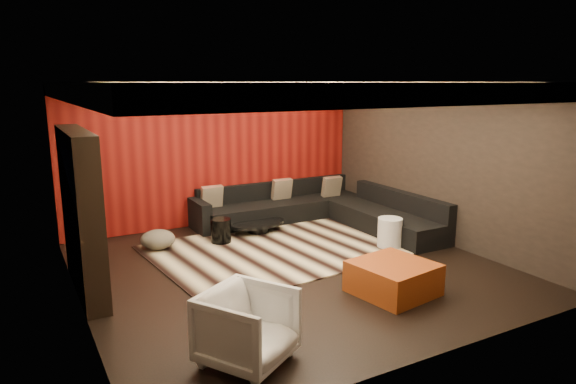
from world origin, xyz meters
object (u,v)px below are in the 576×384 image
white_side_table (390,233)px  armchair (247,327)px  drum_stool (221,231)px  orange_ottoman (393,278)px  sectional_sofa (320,211)px  coffee_table (258,227)px

white_side_table → armchair: (-3.68, -2.20, 0.12)m
drum_stool → white_side_table: 2.95m
orange_ottoman → sectional_sofa: sectional_sofa is taller
white_side_table → orange_ottoman: size_ratio=0.54×
coffee_table → white_side_table: bearing=-49.6°
drum_stool → armchair: size_ratio=0.50×
coffee_table → white_side_table: white_side_table is taller
coffee_table → orange_ottoman: size_ratio=1.15×
drum_stool → armchair: 4.03m
sectional_sofa → coffee_table: bearing=177.7°
drum_stool → sectional_sofa: size_ratio=0.12×
white_side_table → sectional_sofa: size_ratio=0.14×
armchair → sectional_sofa: bearing=18.2°
drum_stool → white_side_table: bearing=-33.6°
orange_ottoman → armchair: armchair is taller
sectional_sofa → drum_stool: bearing=-174.9°
white_side_table → armchair: 4.29m
coffee_table → drum_stool: 0.89m
white_side_table → sectional_sofa: (-0.26, 1.83, 0.00)m
coffee_table → drum_stool: size_ratio=2.64×
drum_stool → orange_ottoman: bearing=-69.1°
armchair → coffee_table: bearing=31.6°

